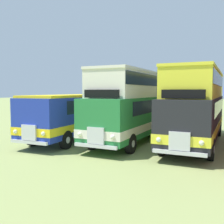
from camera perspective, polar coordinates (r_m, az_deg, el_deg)
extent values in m
plane|color=#8C9956|center=(16.86, 17.59, -6.71)|extent=(200.00, 200.00, 0.00)
cube|color=#1E339E|center=(18.89, -6.11, -0.12)|extent=(2.65, 11.50, 2.30)
cube|color=yellow|center=(18.95, -6.10, -1.93)|extent=(2.69, 11.54, 0.44)
cube|color=#19232D|center=(19.20, -5.55, 1.75)|extent=(2.65, 9.10, 0.76)
cube|color=#19232D|center=(14.18, -17.38, 0.79)|extent=(2.20, 0.13, 0.90)
cube|color=silver|center=(14.23, -17.55, -4.27)|extent=(0.90, 0.13, 0.80)
cube|color=silver|center=(14.29, -17.58, -6.27)|extent=(2.30, 0.17, 0.16)
sphere|color=#EAEACC|center=(13.66, -14.70, -4.57)|extent=(0.22, 0.22, 0.22)
sphere|color=#EAEACC|center=(14.82, -20.23, -3.99)|extent=(0.22, 0.22, 0.22)
cube|color=yellow|center=(18.83, -6.15, 3.58)|extent=(2.61, 11.10, 0.14)
cylinder|color=black|center=(14.94, -9.97, -5.96)|extent=(0.29, 1.04, 1.04)
cylinder|color=silver|center=(14.86, -9.49, -6.02)|extent=(0.02, 0.36, 0.36)
cylinder|color=black|center=(16.30, -16.80, -5.22)|extent=(0.29, 1.04, 1.04)
cylinder|color=silver|center=(16.39, -17.20, -5.17)|extent=(0.02, 0.36, 0.36)
cylinder|color=black|center=(22.07, 1.53, -2.51)|extent=(0.29, 1.04, 1.04)
cylinder|color=silver|center=(22.01, 1.89, -2.53)|extent=(0.02, 0.36, 0.36)
cylinder|color=black|center=(23.01, -3.81, -2.23)|extent=(0.29, 1.04, 1.04)
cylinder|color=silver|center=(23.07, -4.15, -2.21)|extent=(0.02, 0.36, 0.36)
cube|color=#237538|center=(17.35, 5.00, -0.53)|extent=(2.85, 10.55, 2.30)
cube|color=silver|center=(17.41, 4.99, -2.49)|extent=(2.89, 10.59, 0.44)
cube|color=#19232D|center=(17.68, 5.47, 1.51)|extent=(2.80, 8.15, 0.76)
cube|color=#19232D|center=(12.60, -3.35, 0.54)|extent=(2.20, 0.17, 0.90)
cube|color=silver|center=(12.65, -3.56, -5.14)|extent=(0.90, 0.15, 0.80)
cube|color=silver|center=(12.72, -3.62, -7.38)|extent=(2.30, 0.22, 0.16)
sphere|color=#EAEACC|center=(12.24, 0.11, -5.47)|extent=(0.22, 0.22, 0.22)
sphere|color=#EAEACC|center=(13.10, -7.03, -4.83)|extent=(0.22, 0.22, 0.22)
cube|color=silver|center=(17.52, 5.33, 5.74)|extent=(2.72, 9.65, 1.50)
cube|color=silver|center=(17.55, 5.35, 8.42)|extent=(2.78, 9.75, 0.14)
cube|color=#19232D|center=(17.53, 5.34, 6.72)|extent=(2.75, 9.55, 0.68)
cube|color=black|center=(13.00, -2.31, 3.98)|extent=(1.90, 0.18, 0.40)
cylinder|color=black|center=(13.74, 4.07, -6.83)|extent=(0.31, 1.05, 1.04)
cylinder|color=silver|center=(13.69, 4.66, -6.88)|extent=(0.03, 0.36, 0.36)
cylinder|color=black|center=(14.73, -4.32, -6.06)|extent=(0.31, 1.05, 1.04)
cylinder|color=silver|center=(14.80, -4.83, -6.01)|extent=(0.03, 0.36, 0.36)
cylinder|color=black|center=(20.40, 11.44, -3.18)|extent=(0.31, 1.05, 1.04)
cylinder|color=silver|center=(20.36, 11.85, -3.20)|extent=(0.03, 0.36, 0.36)
cylinder|color=black|center=(21.07, 5.36, -2.86)|extent=(0.31, 1.05, 1.04)
cylinder|color=silver|center=(21.13, 4.98, -2.84)|extent=(0.03, 0.36, 0.36)
cube|color=black|center=(16.90, 17.83, -0.86)|extent=(2.70, 10.90, 2.30)
cube|color=yellow|center=(16.97, 17.78, -2.88)|extent=(2.74, 10.94, 0.44)
cube|color=#19232D|center=(17.26, 18.05, 1.24)|extent=(2.68, 8.50, 0.76)
cube|color=#19232D|center=(11.56, 14.62, 0.05)|extent=(2.20, 0.14, 0.90)
cube|color=silver|center=(11.61, 14.40, -6.15)|extent=(0.90, 0.14, 0.80)
cube|color=silver|center=(11.69, 14.33, -8.59)|extent=(2.30, 0.18, 0.16)
sphere|color=#EAEACC|center=(11.48, 18.84, -6.38)|extent=(0.22, 0.22, 0.22)
sphere|color=#EAEACC|center=(11.79, 10.07, -5.92)|extent=(0.22, 0.22, 0.22)
cube|color=yellow|center=(17.09, 18.09, 5.57)|extent=(2.58, 10.00, 1.50)
cube|color=yellow|center=(17.12, 18.16, 8.31)|extent=(2.64, 10.10, 0.14)
cube|color=#19232D|center=(17.10, 18.12, 6.57)|extent=(2.62, 9.90, 0.68)
cube|color=black|center=(12.01, 15.11, 3.78)|extent=(1.90, 0.15, 0.40)
cylinder|color=black|center=(13.19, 20.64, -7.59)|extent=(0.30, 1.04, 1.04)
cylinder|color=silver|center=(13.18, 21.29, -7.62)|extent=(0.03, 0.36, 0.36)
cylinder|color=black|center=(13.54, 10.82, -7.07)|extent=(0.30, 1.04, 1.04)
cylinder|color=silver|center=(13.58, 10.20, -7.03)|extent=(0.03, 0.36, 0.36)
cylinder|color=black|center=(20.54, 22.20, -3.37)|extent=(0.30, 1.04, 1.04)
cylinder|color=silver|center=(20.53, 22.62, -3.39)|extent=(0.03, 0.36, 0.36)
cylinder|color=black|center=(20.77, 15.84, -3.12)|extent=(0.30, 1.04, 1.04)
cylinder|color=silver|center=(20.79, 15.43, -3.11)|extent=(0.03, 0.36, 0.36)
cylinder|color=#8C704C|center=(30.75, -0.06, -0.50)|extent=(0.08, 0.08, 1.05)
cylinder|color=#8C704C|center=(29.01, 9.62, -0.87)|extent=(0.08, 0.08, 1.05)
cylinder|color=#8C704C|center=(28.19, 20.19, -1.24)|extent=(0.08, 0.08, 1.05)
cylinder|color=beige|center=(28.16, 20.21, -0.42)|extent=(21.34, 0.03, 0.03)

